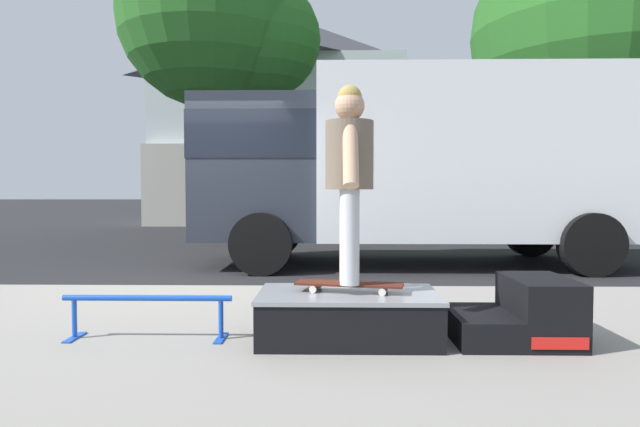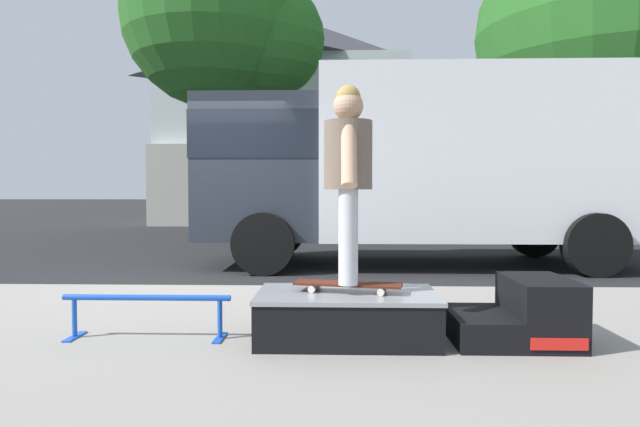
% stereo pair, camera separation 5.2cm
% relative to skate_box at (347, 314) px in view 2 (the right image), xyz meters
% --- Properties ---
extents(ground_plane, '(140.00, 140.00, 0.00)m').
position_rel_skate_box_xyz_m(ground_plane, '(-2.06, 2.72, -0.31)').
color(ground_plane, black).
extents(sidewalk_slab, '(50.00, 5.00, 0.12)m').
position_rel_skate_box_xyz_m(sidewalk_slab, '(-2.06, -0.28, -0.25)').
color(sidewalk_slab, gray).
rests_on(sidewalk_slab, ground).
extents(skate_box, '(1.30, 0.75, 0.35)m').
position_rel_skate_box_xyz_m(skate_box, '(0.00, 0.00, 0.00)').
color(skate_box, black).
rests_on(skate_box, sidewalk_slab).
extents(kicker_ramp, '(0.85, 0.71, 0.46)m').
position_rel_skate_box_xyz_m(kicker_ramp, '(1.25, -0.00, 0.00)').
color(kicker_ramp, black).
rests_on(kicker_ramp, sidewalk_slab).
extents(grind_rail, '(1.24, 0.28, 0.32)m').
position_rel_skate_box_xyz_m(grind_rail, '(-1.47, -0.00, 0.05)').
color(grind_rail, blue).
rests_on(grind_rail, sidewalk_slab).
extents(skateboard, '(0.80, 0.35, 0.07)m').
position_rel_skate_box_xyz_m(skateboard, '(0.01, 0.01, 0.22)').
color(skateboard, '#4C1E14').
rests_on(skateboard, skate_box).
extents(skater_kid, '(0.35, 0.73, 1.43)m').
position_rel_skate_box_xyz_m(skater_kid, '(0.01, 0.01, 1.07)').
color(skater_kid, silver).
rests_on(skater_kid, skateboard).
extents(box_truck, '(6.91, 2.63, 3.05)m').
position_rel_skate_box_xyz_m(box_truck, '(1.20, 4.92, 1.39)').
color(box_truck, white).
rests_on(box_truck, ground).
extents(street_tree_main, '(6.93, 6.30, 8.36)m').
position_rel_skate_box_xyz_m(street_tree_main, '(7.04, 10.00, 4.72)').
color(street_tree_main, brown).
rests_on(street_tree_main, ground).
extents(street_tree_neighbour, '(4.95, 4.50, 7.73)m').
position_rel_skate_box_xyz_m(street_tree_neighbour, '(-2.81, 9.38, 5.02)').
color(street_tree_neighbour, brown).
rests_on(street_tree_neighbour, ground).
extents(house_behind, '(9.54, 8.23, 8.40)m').
position_rel_skate_box_xyz_m(house_behind, '(-2.03, 18.26, 3.93)').
color(house_behind, silver).
rests_on(house_behind, ground).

